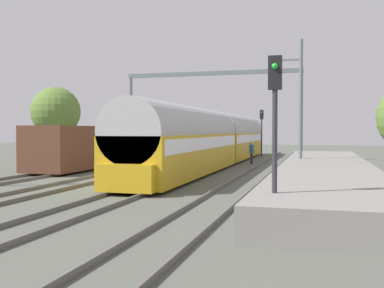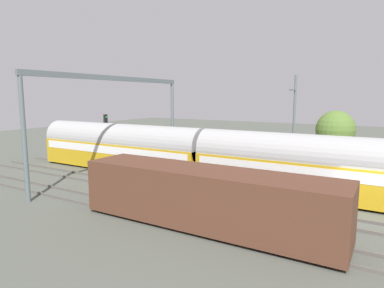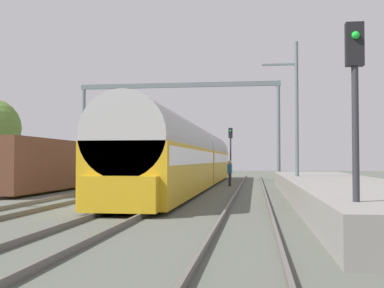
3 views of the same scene
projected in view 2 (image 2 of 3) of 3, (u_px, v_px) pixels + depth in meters
The scene contains 13 objects.
ground at pixel (360, 214), 18.10m from camera, with size 120.00×120.00×0.00m, color #54584F.
track_far_west at pixel (348, 257), 13.16m from camera, with size 1.52×60.00×0.16m.
track_west at pixel (357, 225), 16.45m from camera, with size 1.52×60.00×0.16m.
track_east at pixel (363, 203), 19.73m from camera, with size 1.52×60.00×0.16m.
track_far_east at pixel (367, 188), 23.02m from camera, with size 1.52×60.00×0.16m.
platform at pixel (343, 169), 27.23m from camera, with size 4.40×28.00×0.90m.
passenger_train at pixel (204, 155), 24.88m from camera, with size 2.93×32.85×3.82m.
freight_car at pixel (206, 198), 16.18m from camera, with size 2.80×13.00×2.70m.
person_crossing at pixel (201, 160), 27.86m from camera, with size 0.31×0.44×1.73m.
railway_signal_far at pixel (106, 131), 32.33m from camera, with size 0.36×0.30×4.59m.
catenary_gantry at pixel (116, 102), 26.09m from camera, with size 15.98×0.28×7.86m.
catenary_pole_east_mid at pixel (294, 123), 27.35m from camera, with size 1.90×0.20×8.00m.
tree_east_background at pixel (335, 130), 31.09m from camera, with size 3.52×3.52×5.01m.
Camera 2 is at (-19.59, -1.05, 6.33)m, focal length 31.43 mm.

